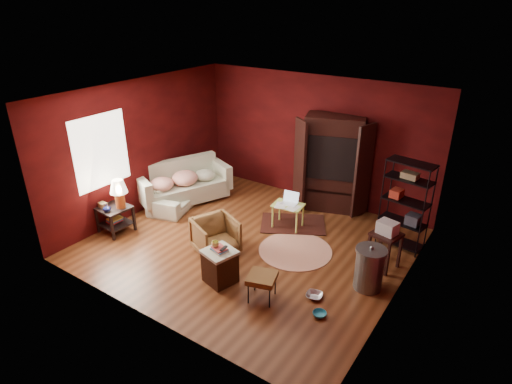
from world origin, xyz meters
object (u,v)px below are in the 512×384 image
wire_shelving (406,202)px  sofa (181,187)px  hamper (220,266)px  laptop_desk (288,207)px  side_table (117,201)px  tv_armoire (332,162)px  armchair (216,235)px

wire_shelving → sofa: bearing=-160.7°
hamper → laptop_desk: size_ratio=0.90×
side_table → hamper: (2.68, -0.18, -0.36)m
laptop_desk → wire_shelving: size_ratio=0.44×
hamper → wire_shelving: size_ratio=0.40×
sofa → side_table: 1.69m
side_table → hamper: bearing=-3.8°
side_table → tv_armoire: bearing=47.7°
tv_armoire → side_table: bearing=-150.3°
side_table → wire_shelving: size_ratio=0.66×
laptop_desk → tv_armoire: 1.46m
sofa → armchair: size_ratio=2.58×
laptop_desk → sofa: bearing=-179.1°
hamper → laptop_desk: laptop_desk is taller
laptop_desk → side_table: bearing=-149.8°
side_table → laptop_desk: size_ratio=1.50×
armchair → hamper: armchair is taller
tv_armoire → wire_shelving: 1.94m
sofa → hamper: size_ratio=2.84×
laptop_desk → wire_shelving: bearing=8.1°
armchair → side_table: 2.13m
sofa → wire_shelving: 4.80m
sofa → tv_armoire: 3.39m
armchair → tv_armoire: 3.05m
side_table → wire_shelving: (4.78, 2.55, 0.26)m
hamper → wire_shelving: 3.50m
sofa → laptop_desk: 2.61m
armchair → wire_shelving: bearing=-28.4°
sofa → hamper: bearing=-141.2°
wire_shelving → hamper: bearing=-119.0°
armchair → tv_armoire: size_ratio=0.35×
side_table → hamper: size_ratio=1.66×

